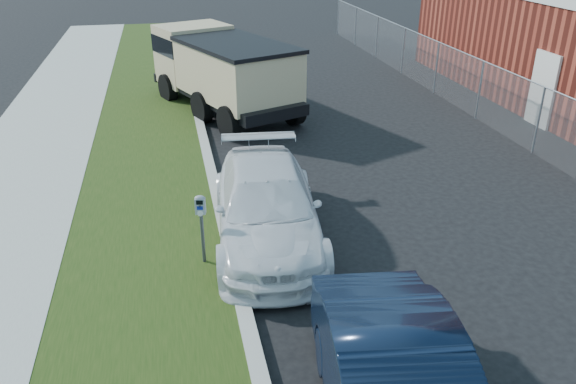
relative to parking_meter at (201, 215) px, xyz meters
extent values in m
plane|color=black|center=(3.09, -0.29, -1.08)|extent=(120.00, 120.00, 0.00)
cube|color=#999990|center=(0.49, 1.71, -1.00)|extent=(0.25, 50.00, 0.15)
cube|color=#1C360E|center=(-1.11, 1.71, -1.01)|extent=(3.00, 50.00, 0.13)
plane|color=slate|center=(9.09, 6.71, -0.18)|extent=(0.00, 30.00, 30.00)
cylinder|color=gray|center=(9.09, 6.71, 0.72)|extent=(0.04, 30.00, 0.04)
cylinder|color=gray|center=(9.09, 3.71, -0.18)|extent=(0.06, 0.06, 1.80)
cylinder|color=gray|center=(9.09, 6.71, -0.18)|extent=(0.06, 0.06, 1.80)
cylinder|color=gray|center=(9.09, 9.71, -0.18)|extent=(0.06, 0.06, 1.80)
cylinder|color=gray|center=(9.09, 12.71, -0.18)|extent=(0.06, 0.06, 1.80)
cylinder|color=gray|center=(9.09, 15.71, -0.18)|extent=(0.06, 0.06, 1.80)
cylinder|color=gray|center=(9.09, 18.71, -0.18)|extent=(0.06, 0.06, 1.80)
cylinder|color=gray|center=(9.09, 21.71, -0.18)|extent=(0.06, 0.06, 1.80)
cube|color=silver|center=(10.54, 5.71, 0.02)|extent=(0.08, 1.10, 2.20)
cylinder|color=#3F4247|center=(0.00, 0.00, -0.48)|extent=(0.07, 0.07, 0.96)
cube|color=gray|center=(0.00, 0.00, 0.17)|extent=(0.19, 0.15, 0.29)
ellipsoid|color=gray|center=(0.00, 0.00, 0.31)|extent=(0.20, 0.16, 0.11)
cube|color=black|center=(-0.01, -0.06, 0.26)|extent=(0.11, 0.03, 0.08)
cube|color=navy|center=(-0.01, -0.06, 0.16)|extent=(0.10, 0.03, 0.07)
cylinder|color=silver|center=(-0.01, -0.06, 0.05)|extent=(0.10, 0.03, 0.11)
cube|color=#3F4247|center=(-0.01, -0.06, 0.19)|extent=(0.04, 0.01, 0.05)
imported|color=white|center=(1.28, 0.81, -0.38)|extent=(2.44, 5.00, 1.40)
cube|color=black|center=(1.47, 9.02, -0.38)|extent=(4.26, 6.54, 0.34)
cube|color=tan|center=(0.64, 11.08, 0.42)|extent=(2.75, 2.46, 1.93)
cube|color=black|center=(0.64, 11.08, 0.81)|extent=(2.79, 2.49, 0.58)
cube|color=tan|center=(1.75, 8.30, 0.42)|extent=(3.66, 4.63, 1.55)
cube|color=black|center=(1.75, 8.30, 1.22)|extent=(3.78, 4.76, 0.12)
cube|color=black|center=(0.31, 11.94, -0.45)|extent=(2.21, 0.99, 0.29)
cylinder|color=black|center=(-0.35, 10.58, -0.59)|extent=(0.64, 1.01, 0.97)
cylinder|color=black|center=(1.71, 11.40, -0.59)|extent=(0.64, 1.01, 0.97)
cylinder|color=black|center=(0.61, 8.16, -0.59)|extent=(0.64, 1.01, 0.97)
cylinder|color=black|center=(2.68, 8.98, -0.59)|extent=(0.64, 1.01, 0.97)
cylinder|color=black|center=(1.26, 6.54, -0.59)|extent=(0.64, 1.01, 0.97)
cylinder|color=black|center=(3.32, 7.36, -0.59)|extent=(0.64, 1.01, 0.97)
camera|label=1|loc=(-0.36, -8.63, 4.55)|focal=35.00mm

